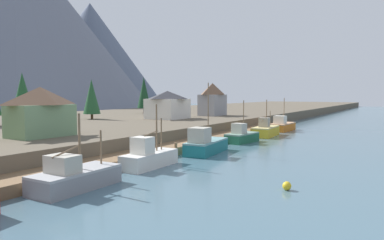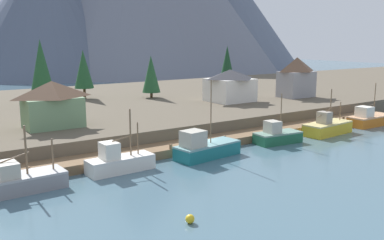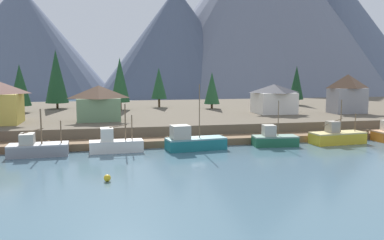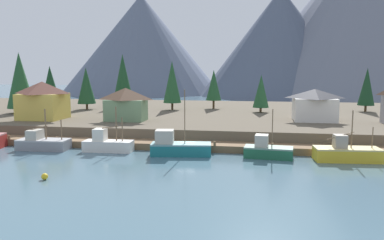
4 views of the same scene
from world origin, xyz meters
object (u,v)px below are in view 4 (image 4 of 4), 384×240
Objects in this scene: conifer_far_left at (86,86)px; conifer_back_left at (50,84)px; house_green at (126,104)px; house_yellow at (43,100)px; conifer_centre at (367,87)px; conifer_mid_right at (261,91)px; fishing_boat_yellow at (346,153)px; conifer_back_right at (123,78)px; house_white at (314,104)px; conifer_mid_left at (20,80)px; fishing_boat_green at (267,150)px; fishing_boat_grey at (43,143)px; fishing_boat_teal at (178,147)px; conifer_near_left at (172,82)px; fishing_boat_white at (107,144)px; conifer_near_right at (214,85)px; channel_buoy at (45,177)px.

conifer_back_left is at bearing -161.70° from conifer_far_left.
house_yellow is at bearing -178.81° from house_green.
conifer_centre is 62.63m from conifer_far_left.
fishing_boat_yellow is at bearing -72.30° from conifer_mid_right.
conifer_back_left is at bearing -143.65° from conifer_back_right.
house_white is at bearing 9.52° from house_green.
conifer_mid_left is at bearing 162.73° from house_green.
house_yellow is at bearing 165.99° from fishing_boat_green.
conifer_mid_right is at bearing 43.39° from fishing_boat_grey.
fishing_boat_grey is at bearing 171.86° from fishing_boat_teal.
conifer_back_left is (2.94, 6.90, -1.11)m from conifer_mid_left.
fishing_boat_teal is at bearing -31.24° from conifer_mid_left.
conifer_near_left is (12.04, 34.57, 7.87)m from fishing_boat_grey.
house_yellow is (-8.25, 14.65, 5.07)m from fishing_boat_grey.
conifer_back_right is at bearing 155.65° from house_white.
fishing_boat_white is 22.66m from fishing_boat_green.
house_green is 0.81× the size of conifer_near_right.
fishing_boat_white is 37.70m from house_white.
conifer_back_left is (-22.95, 14.95, 2.80)m from house_green.
conifer_back_right is at bearing 177.81° from conifer_centre.
fishing_boat_green is at bearing -73.69° from conifer_near_right.
channel_buoy is (-12.39, -53.52, -7.66)m from conifer_near_right.
conifer_centre reaches higher than fishing_boat_white.
fishing_boat_green is at bearing -38.87° from conifer_far_left.
conifer_far_left is 13.80× the size of channel_buoy.
conifer_back_right is (-22.58, 0.92, 1.61)m from conifer_near_right.
fishing_boat_green is 0.59× the size of conifer_near_left.
conifer_back_right reaches higher than conifer_centre.
conifer_near_right is at bearing 59.39° from fishing_boat_grey.
conifer_centre reaches higher than house_yellow.
conifer_near_left is at bearing 126.28° from fishing_boat_yellow.
house_white is at bearing 24.20° from fishing_boat_grey.
conifer_back_right is 9.92m from conifer_far_left.
conifer_far_left reaches higher than fishing_boat_grey.
conifer_back_right is (16.63, 16.98, 0.17)m from conifer_mid_left.
conifer_near_right reaches higher than fishing_boat_green.
conifer_near_right is at bearing 81.86° from fishing_boat_teal.
channel_buoy is at bearing -70.75° from conifer_far_left.
fishing_boat_teal is 0.93× the size of conifer_far_left.
conifer_near_right is (-21.41, 39.31, 6.98)m from fishing_boat_yellow.
house_yellow is at bearing -173.14° from house_white.
fishing_boat_white is at bearing -175.15° from fishing_boat_green.
conifer_far_left is at bearing 41.92° from conifer_mid_left.
channel_buoy is (10.19, -54.44, -9.27)m from conifer_back_right.
house_green is 0.57× the size of conifer_back_right.
channel_buoy is (8.66, -14.43, -0.65)m from fishing_boat_grey.
conifer_back_left reaches higher than fishing_boat_yellow.
fishing_boat_grey is 46.14m from conifer_mid_right.
house_yellow is (-40.73, 14.63, 5.06)m from fishing_boat_green.
conifer_near_right is (21.05, 39.09, 7.01)m from fishing_boat_grey.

